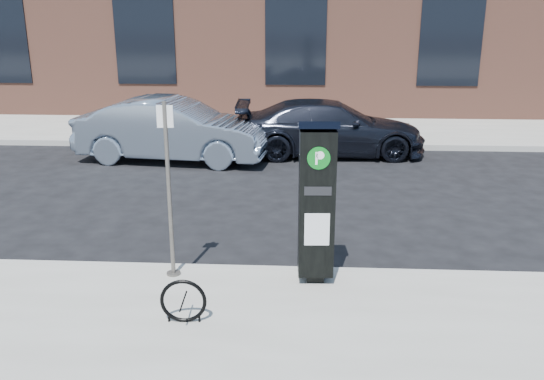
# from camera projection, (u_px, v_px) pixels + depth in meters

# --- Properties ---
(ground) EXTENTS (120.00, 120.00, 0.00)m
(ground) POSITION_uv_depth(u_px,v_px,m) (279.00, 277.00, 8.18)
(ground) COLOR black
(ground) RESTS_ON ground
(sidewalk_far) EXTENTS (60.00, 12.00, 0.15)m
(sidewalk_far) POSITION_uv_depth(u_px,v_px,m) (296.00, 110.00, 21.50)
(sidewalk_far) COLOR gray
(sidewalk_far) RESTS_ON ground
(curb_near) EXTENTS (60.00, 0.12, 0.16)m
(curb_near) POSITION_uv_depth(u_px,v_px,m) (279.00, 273.00, 8.14)
(curb_near) COLOR #9E9B93
(curb_near) RESTS_ON ground
(curb_far) EXTENTS (60.00, 0.12, 0.16)m
(curb_far) POSITION_uv_depth(u_px,v_px,m) (292.00, 146.00, 15.80)
(curb_far) COLOR #9E9B93
(curb_far) RESTS_ON ground
(parking_kiosk) EXTENTS (0.52, 0.47, 2.20)m
(parking_kiosk) POSITION_uv_depth(u_px,v_px,m) (317.00, 200.00, 7.44)
(parking_kiosk) COLOR black
(parking_kiosk) RESTS_ON sidewalk_near
(sign_pole) EXTENTS (0.21, 0.19, 2.38)m
(sign_pole) POSITION_uv_depth(u_px,v_px,m) (169.00, 192.00, 7.57)
(sign_pole) COLOR #615A55
(sign_pole) RESTS_ON sidewalk_near
(bike_rack) EXTENTS (0.54, 0.07, 0.54)m
(bike_rack) POSITION_uv_depth(u_px,v_px,m) (183.00, 301.00, 6.64)
(bike_rack) COLOR black
(bike_rack) RESTS_ON sidewalk_near
(car_silver) EXTENTS (4.90, 2.17, 1.56)m
(car_silver) POSITION_uv_depth(u_px,v_px,m) (173.00, 130.00, 14.34)
(car_silver) COLOR gray
(car_silver) RESTS_ON ground
(car_dark) EXTENTS (4.97, 2.22, 1.41)m
(car_dark) POSITION_uv_depth(u_px,v_px,m) (330.00, 128.00, 14.97)
(car_dark) COLOR black
(car_dark) RESTS_ON ground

